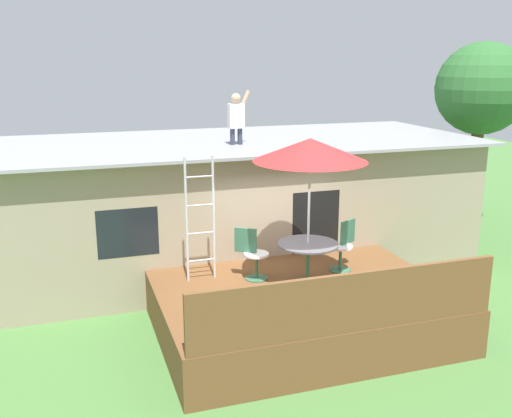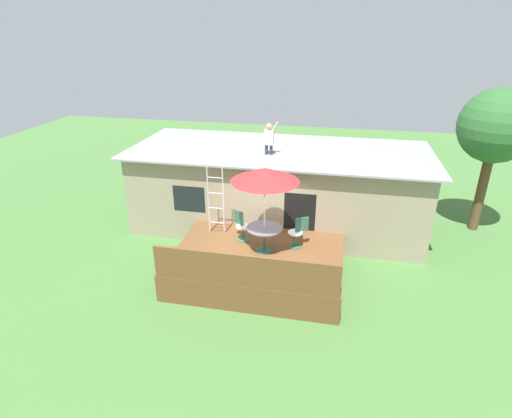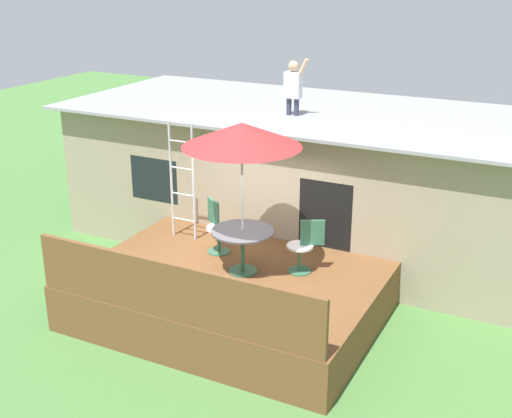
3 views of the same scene
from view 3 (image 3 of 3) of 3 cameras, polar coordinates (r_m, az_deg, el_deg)
ground_plane at (r=11.58m, az=-1.88°, el=-8.86°), size 40.00×40.00×0.00m
house at (r=14.02m, az=5.12°, el=2.77°), size 10.50×4.50×2.85m
deck at (r=11.39m, az=-1.90°, el=-7.11°), size 4.85×3.78×0.80m
deck_railing at (r=9.61m, az=-7.27°, el=-7.09°), size 4.75×0.08×0.90m
patio_table at (r=10.93m, az=-1.16°, el=-2.62°), size 1.04×1.04×0.74m
patio_umbrella at (r=10.37m, az=-1.23°, el=6.37°), size 1.90×1.90×2.54m
step_ladder at (r=12.22m, az=-6.35°, el=2.36°), size 0.52×0.04×2.20m
person_figure at (r=13.02m, az=3.25°, el=10.66°), size 0.47×0.20×1.11m
patio_chair_left at (r=11.80m, az=-3.38°, el=-1.54°), size 0.56×0.46×0.92m
patio_chair_right at (r=11.02m, az=4.17°, el=-3.21°), size 0.58×0.44×0.92m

